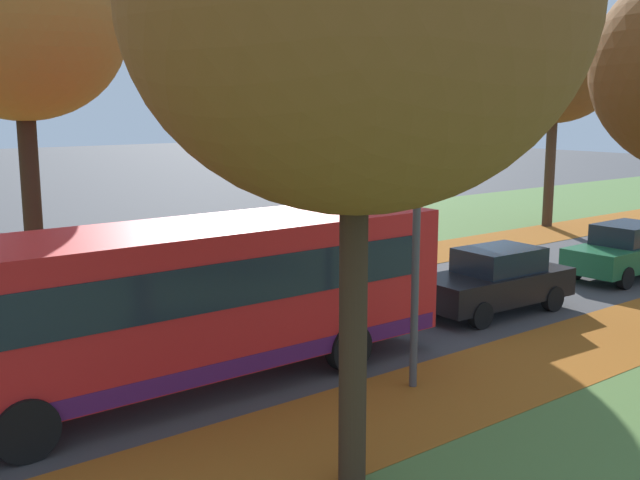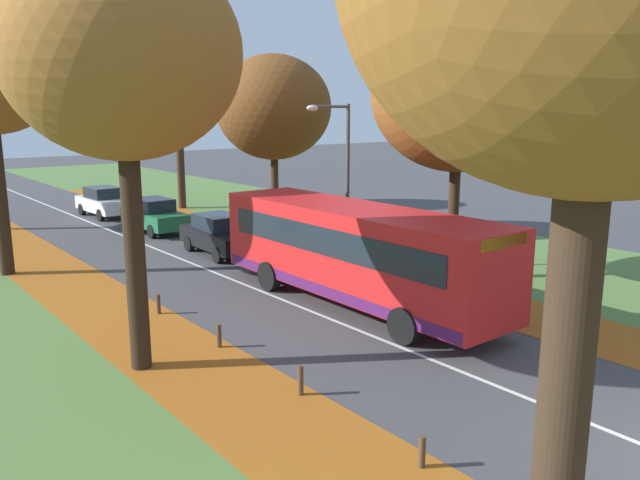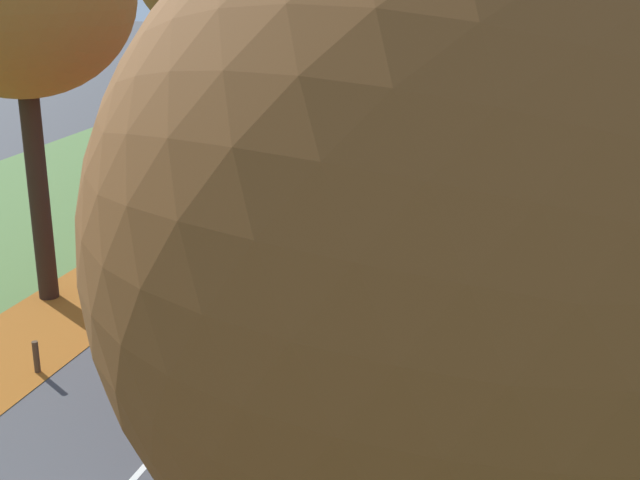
# 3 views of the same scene
# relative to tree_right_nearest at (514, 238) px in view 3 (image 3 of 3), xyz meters

# --- Properties ---
(grass_verge_left) EXTENTS (12.00, 90.00, 0.01)m
(grass_verge_left) POSITION_rel_tree_right_nearest_xyz_m (-15.08, 20.80, -6.08)
(grass_verge_left) COLOR #517538
(grass_verge_left) RESTS_ON ground
(leaf_litter_left) EXTENTS (2.80, 60.00, 0.00)m
(leaf_litter_left) POSITION_rel_tree_right_nearest_xyz_m (-10.48, 14.80, -6.07)
(leaf_litter_left) COLOR #9E5619
(leaf_litter_left) RESTS_ON grass_verge_left
(leaf_litter_right) EXTENTS (2.80, 60.00, 0.00)m
(leaf_litter_right) POSITION_rel_tree_right_nearest_xyz_m (-1.28, 14.80, -6.07)
(leaf_litter_right) COLOR #9E5619
(leaf_litter_right) RESTS_ON grass_verge_right
(road_centre_line) EXTENTS (0.12, 80.00, 0.01)m
(road_centre_line) POSITION_rel_tree_right_nearest_xyz_m (-5.88, 20.80, -6.08)
(road_centre_line) COLOR silver
(road_centre_line) RESTS_ON ground
(tree_right_nearest) EXTENTS (5.67, 5.67, 8.65)m
(tree_right_nearest) POSITION_rel_tree_right_nearest_xyz_m (0.00, 0.00, 0.00)
(tree_right_nearest) COLOR #422D1E
(tree_right_nearest) RESTS_ON ground
(tree_right_near) EXTENTS (5.81, 5.81, 8.97)m
(tree_right_near) POSITION_rel_tree_right_nearest_xyz_m (0.14, 11.53, 0.26)
(tree_right_near) COLOR #382619
(tree_right_near) RESTS_ON ground
(tree_right_mid) EXTENTS (5.26, 5.26, 8.27)m
(tree_right_mid) POSITION_rel_tree_right_nearest_xyz_m (-0.14, 21.85, -0.20)
(tree_right_mid) COLOR #382619
(tree_right_mid) RESTS_ON ground
(bollard_fourth) EXTENTS (0.12, 0.12, 0.65)m
(bollard_fourth) POSITION_rel_tree_right_nearest_xyz_m (-9.42, 7.55, -5.75)
(bollard_fourth) COLOR #4C3823
(bollard_fourth) RESTS_ON ground
(bollard_fifth) EXTENTS (0.12, 0.12, 0.60)m
(bollard_fifth) POSITION_rel_tree_right_nearest_xyz_m (-9.41, 10.93, -5.78)
(bollard_fifth) COLOR #4C3823
(bollard_fifth) RESTS_ON ground
(bollard_sixth) EXTENTS (0.12, 0.12, 0.59)m
(bollard_sixth) POSITION_rel_tree_right_nearest_xyz_m (-9.47, 14.31, -5.79)
(bollard_sixth) COLOR #4C3823
(bollard_sixth) RESTS_ON ground
(streetlamp_right) EXTENTS (1.89, 0.28, 6.00)m
(streetlamp_right) POSITION_rel_tree_right_nearest_xyz_m (-2.21, 14.72, -2.34)
(streetlamp_right) COLOR #47474C
(streetlamp_right) RESTS_ON ground
(bus) EXTENTS (2.72, 10.41, 2.98)m
(bus) POSITION_rel_tree_right_nearest_xyz_m (-4.43, 11.43, -4.38)
(bus) COLOR red
(bus) RESTS_ON ground
(car_black_lead) EXTENTS (1.94, 4.28, 1.62)m
(car_black_lead) POSITION_rel_tree_right_nearest_xyz_m (-4.23, 19.91, -5.27)
(car_black_lead) COLOR black
(car_black_lead) RESTS_ON ground
(car_green_following) EXTENTS (1.84, 4.23, 1.62)m
(car_green_following) POSITION_rel_tree_right_nearest_xyz_m (-4.30, 26.02, -5.27)
(car_green_following) COLOR #1E6038
(car_green_following) RESTS_ON ground
(car_white_third_in_line) EXTENTS (1.93, 4.27, 1.62)m
(car_white_third_in_line) POSITION_rel_tree_right_nearest_xyz_m (-4.56, 32.03, -5.27)
(car_white_third_in_line) COLOR silver
(car_white_third_in_line) RESTS_ON ground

